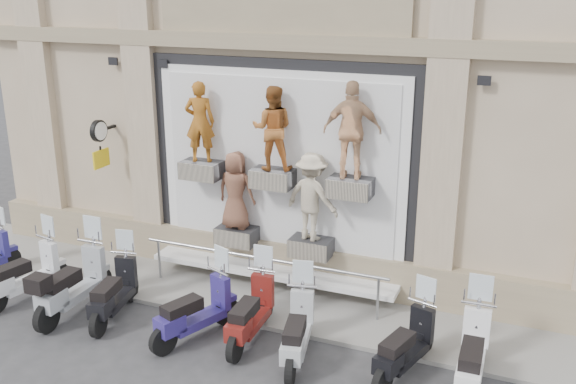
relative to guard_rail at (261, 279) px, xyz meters
name	(u,v)px	position (x,y,z in m)	size (l,w,h in m)	color
ground	(212,352)	(0.00, -2.00, -0.47)	(90.00, 90.00, 0.00)	#303032
sidewalk	(264,296)	(0.00, 0.10, -0.43)	(16.00, 2.20, 0.08)	gray
shop_vitrine	(282,173)	(0.13, 0.75, 1.93)	(5.60, 0.87, 4.30)	black
guard_rail	(261,279)	(0.00, 0.00, 0.00)	(5.06, 0.10, 0.93)	#9EA0A5
clock_sign_bracket	(100,138)	(-3.90, 0.47, 2.34)	(0.10, 0.80, 1.02)	black
scooter_b	(23,263)	(-4.25, -1.68, 0.31)	(0.56, 1.91, 1.55)	silver
scooter_c	(72,271)	(-3.02, -1.75, 0.38)	(0.61, 2.08, 1.69)	gray
scooter_d	(113,280)	(-2.21, -1.62, 0.29)	(0.54, 1.85, 1.50)	black
scooter_e	(195,299)	(-0.46, -1.71, 0.30)	(0.55, 1.89, 1.53)	navy
scooter_f	(251,301)	(0.45, -1.40, 0.30)	(0.55, 1.88, 1.53)	#5F1410
scooter_g	(297,319)	(1.40, -1.67, 0.29)	(0.54, 1.85, 1.51)	#A3A6AA
scooter_h	(406,334)	(3.11, -1.43, 0.27)	(0.53, 1.82, 1.48)	black
scooter_i	(474,342)	(4.11, -1.38, 0.34)	(0.58, 1.98, 1.61)	white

